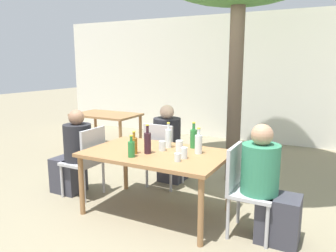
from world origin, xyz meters
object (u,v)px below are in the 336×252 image
Objects in this scene: patio_chair_2 at (162,151)px; drinking_glass_2 at (179,146)px; person_seated_1 at (268,189)px; amber_bottle_3 at (134,145)px; water_bottle_5 at (168,138)px; drinking_glass_0 at (162,146)px; green_bottle_4 at (194,138)px; green_bottle_0 at (131,149)px; wine_bottle_2 at (148,142)px; person_seated_0 at (73,156)px; patio_chair_0 at (87,158)px; dining_table_back at (107,118)px; water_bottle_1 at (198,144)px; drinking_glass_1 at (178,157)px; person_seated_2 at (170,147)px; drinking_glass_3 at (184,153)px; patio_chair_1 at (244,185)px; dining_table_front at (156,158)px.

patio_chair_2 reaches higher than drinking_glass_2.
person_seated_1 is 1.49m from amber_bottle_3.
drinking_glass_0 is (0.00, -0.16, -0.06)m from water_bottle_5.
amber_bottle_3 is 0.73m from green_bottle_4.
wine_bottle_2 reaches higher than green_bottle_0.
person_seated_0 is (-0.95, -0.73, -0.01)m from patio_chair_2.
person_seated_0 is (-0.24, -0.00, -0.01)m from patio_chair_0.
dining_table_back is 3.32m from water_bottle_1.
drinking_glass_0 is (0.22, 0.25, -0.04)m from amber_bottle_3.
drinking_glass_1 is at bearing -83.05° from green_bottle_4.
water_bottle_5 is at bearing 116.05° from person_seated_2.
person_seated_1 is at bearing 155.25° from patio_chair_2.
drinking_glass_2 is (0.41, 0.32, -0.04)m from amber_bottle_3.
person_seated_0 is at bearing 172.72° from drinking_glass_1.
patio_chair_0 and patio_chair_2 have the same top height.
patio_chair_2 is at bearing 125.90° from water_bottle_5.
patio_chair_2 is 3.61× the size of amber_bottle_3.
green_bottle_0 is at bearing -123.40° from green_bottle_4.
person_seated_1 is (2.54, 0.00, 0.01)m from person_seated_0.
drinking_glass_0 is at bearing 93.67° from person_seated_0.
drinking_glass_2 is 1.06× the size of drinking_glass_3.
person_seated_2 is 3.72× the size of green_bottle_4.
dining_table_back is 3.08m from green_bottle_4.
patio_chair_1 is 7.23× the size of drinking_glass_2.
green_bottle_4 is 0.30m from water_bottle_5.
patio_chair_1 and patio_chair_2 have the same top height.
person_seated_2 reaches higher than person_seated_0.
green_bottle_0 reaches higher than patio_chair_1.
patio_chair_0 reaches higher than drinking_glass_1.
green_bottle_0 is 0.57m from drinking_glass_3.
person_seated_0 reaches higher than patio_chair_1.
amber_bottle_3 reaches higher than drinking_glass_1.
patio_chair_1 is at bearing 8.03° from amber_bottle_3.
amber_bottle_3 reaches higher than drinking_glass_0.
person_seated_2 is at bearing 96.96° from amber_bottle_3.
person_seated_2 is (-0.32, 0.97, -0.14)m from dining_table_front.
drinking_glass_1 is 0.39m from drinking_glass_2.
patio_chair_2 is at bearing 65.25° from person_seated_1.
green_bottle_4 is at bearing 49.88° from dining_table_front.
wine_bottle_2 is 0.45m from drinking_glass_1.
person_seated_0 is 9.55× the size of drinking_glass_3.
drinking_glass_1 is 0.13m from drinking_glass_3.
person_seated_1 is 1.26m from drinking_glass_0.
dining_table_back is 3.14m from drinking_glass_2.
patio_chair_2 is at bearing 149.82° from green_bottle_4.
green_bottle_4 is 0.46m from drinking_glass_3.
drinking_glass_3 is at bearing 22.41° from green_bottle_0.
drinking_glass_3 is (2.69, -2.10, 0.15)m from dining_table_back.
person_seated_0 is 3.90× the size of water_bottle_1.
patio_chair_2 is at bearing 90.00° from person_seated_2.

